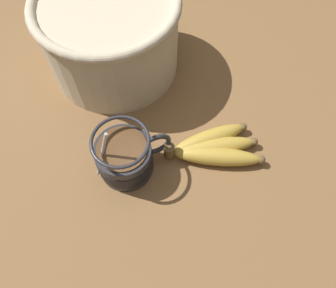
% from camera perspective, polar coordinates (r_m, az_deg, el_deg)
% --- Properties ---
extents(table, '(1.13, 1.13, 0.04)m').
position_cam_1_polar(table, '(0.64, 0.35, -1.37)').
color(table, brown).
rests_on(table, ground).
extents(coffee_mug, '(0.14, 0.10, 0.14)m').
position_cam_1_polar(coffee_mug, '(0.58, -7.47, -2.33)').
color(coffee_mug, '#28282D').
rests_on(coffee_mug, table).
extents(banana_bunch, '(0.17, 0.11, 0.04)m').
position_cam_1_polar(banana_bunch, '(0.61, 7.95, -0.63)').
color(banana_bunch, brown).
rests_on(banana_bunch, table).
extents(woven_basket, '(0.28, 0.28, 0.17)m').
position_cam_1_polar(woven_basket, '(0.69, -9.98, 18.41)').
color(woven_basket, beige).
rests_on(woven_basket, table).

